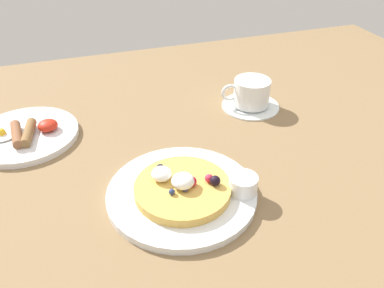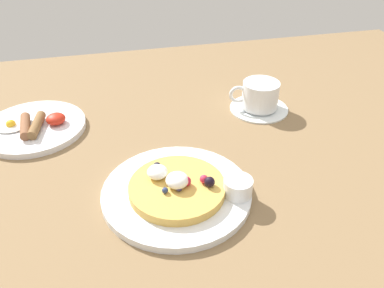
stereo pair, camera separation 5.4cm
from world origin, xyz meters
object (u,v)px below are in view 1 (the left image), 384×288
Objects in this scene: syrup_ramekin at (243,184)px; breakfast_plate at (25,135)px; coffee_saucer at (250,105)px; coffee_cup at (251,92)px; pancake_plate at (180,194)px.

syrup_ramekin is 47.85cm from breakfast_plate.
coffee_cup is at bearing 170.98° from coffee_saucer.
coffee_cup is (15.13, 28.77, 1.04)cm from syrup_ramekin.
coffee_cup is at bearing 45.04° from pancake_plate.
breakfast_plate is 1.90× the size of coffee_cup.
coffee_saucer is at bearing 44.84° from pancake_plate.
breakfast_plate is at bearing 176.82° from coffee_saucer.
syrup_ramekin reaches higher than pancake_plate.
coffee_cup is at bearing -3.16° from breakfast_plate.
syrup_ramekin reaches higher than breakfast_plate.
breakfast_plate is 1.61× the size of coffee_saucer.
coffee_cup is (51.00, -2.82, 3.33)cm from breakfast_plate.
breakfast_plate is 51.23cm from coffee_saucer.
coffee_cup reaches higher than syrup_ramekin.
pancake_plate is 35.80cm from coffee_saucer.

